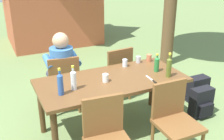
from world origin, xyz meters
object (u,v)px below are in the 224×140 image
at_px(cup_terracotta, 149,58).
at_px(table_knife, 152,80).
at_px(backpack_by_near_side, 198,90).
at_px(backpack_by_far_side, 202,103).
at_px(cup_glass, 125,63).
at_px(chair_near_left, 107,137).
at_px(bottle_olive, 169,67).
at_px(dining_table, 112,85).
at_px(cup_white, 105,78).
at_px(chair_far_left, 63,81).
at_px(bottle_blue, 60,83).
at_px(person_in_white_shirt, 61,67).
at_px(bottle_green, 157,64).
at_px(chair_far_right, 116,71).
at_px(cup_steel, 138,60).
at_px(chair_near_right, 174,117).
at_px(bottle_clear, 73,79).

xyz_separation_m(cup_terracotta, table_knife, (-0.32, -0.56, -0.05)).
bearing_deg(backpack_by_near_side, backpack_by_far_side, -125.24).
xyz_separation_m(cup_glass, table_knife, (0.09, -0.53, -0.05)).
xyz_separation_m(chair_near_left, bottle_olive, (1.06, 0.48, 0.38)).
relative_size(bottle_olive, table_knife, 1.29).
distance_m(dining_table, cup_white, 0.17).
bearing_deg(chair_far_left, bottle_blue, -106.79).
height_order(chair_far_left, cup_white, chair_far_left).
bearing_deg(backpack_by_far_side, person_in_white_shirt, 147.63).
bearing_deg(bottle_green, bottle_olive, -79.60).
xyz_separation_m(person_in_white_shirt, bottle_olive, (1.07, -1.06, 0.21)).
distance_m(chair_far_left, chair_far_right, 0.83).
distance_m(bottle_olive, cup_white, 0.79).
bearing_deg(chair_far_right, cup_white, -124.45).
bearing_deg(dining_table, cup_steel, 30.98).
bearing_deg(cup_steel, chair_near_left, -132.42).
bearing_deg(chair_near_right, chair_far_left, 119.78).
bearing_deg(cup_white, cup_steel, 29.17).
relative_size(backpack_by_near_side, backpack_by_far_side, 0.94).
height_order(person_in_white_shirt, cup_glass, person_in_white_shirt).
relative_size(bottle_olive, backpack_by_far_side, 0.72).
bearing_deg(chair_far_left, chair_near_left, -89.33).
distance_m(chair_far_left, table_knife, 1.29).
xyz_separation_m(person_in_white_shirt, bottle_blue, (-0.26, -0.95, 0.21)).
height_order(person_in_white_shirt, cup_steel, person_in_white_shirt).
distance_m(person_in_white_shirt, cup_white, 0.92).
distance_m(bottle_olive, cup_terracotta, 0.57).
distance_m(chair_near_left, bottle_green, 1.28).
distance_m(bottle_olive, bottle_blue, 1.34).
bearing_deg(bottle_clear, cup_glass, 23.27).
xyz_separation_m(chair_near_right, person_in_white_shirt, (-0.81, 1.55, 0.17)).
distance_m(bottle_clear, bottle_olive, 1.18).
xyz_separation_m(chair_near_left, table_knife, (0.82, 0.48, 0.25)).
bearing_deg(bottle_green, cup_white, -179.76).
distance_m(bottle_green, backpack_by_near_side, 1.13).
relative_size(chair_near_right, bottle_clear, 3.03).
distance_m(chair_far_right, bottle_olive, 1.06).
relative_size(bottle_green, backpack_by_near_side, 0.60).
relative_size(bottle_clear, bottle_green, 1.19).
relative_size(chair_near_left, cup_steel, 9.44).
bearing_deg(cup_steel, backpack_by_far_side, -39.60).
xyz_separation_m(chair_far_right, table_knife, (0.01, -0.96, 0.25)).
relative_size(bottle_clear, cup_terracotta, 2.88).
distance_m(chair_far_left, backpack_by_far_side, 1.97).
bearing_deg(bottle_green, chair_far_left, 144.19).
height_order(cup_white, table_knife, cup_white).
bearing_deg(chair_far_left, chair_near_right, -60.22).
height_order(chair_far_left, backpack_by_near_side, chair_far_left).
bearing_deg(bottle_blue, dining_table, 10.46).
bearing_deg(person_in_white_shirt, backpack_by_near_side, -19.98).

